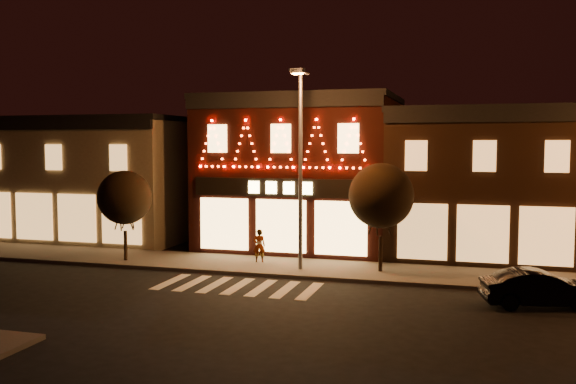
% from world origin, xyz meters
% --- Properties ---
extents(ground, '(120.00, 120.00, 0.00)m').
position_xyz_m(ground, '(0.00, 0.00, 0.00)').
color(ground, black).
rests_on(ground, ground).
extents(sidewalk_far, '(44.00, 4.00, 0.15)m').
position_xyz_m(sidewalk_far, '(2.00, 8.00, 0.07)').
color(sidewalk_far, '#47423D').
rests_on(sidewalk_far, ground).
extents(building_left, '(12.20, 8.28, 7.30)m').
position_xyz_m(building_left, '(-13.00, 13.99, 3.66)').
color(building_left, '#7E735A').
rests_on(building_left, ground).
extents(building_pulp, '(10.20, 8.34, 8.30)m').
position_xyz_m(building_pulp, '(0.00, 13.98, 4.16)').
color(building_pulp, black).
rests_on(building_pulp, ground).
extents(building_right_a, '(9.20, 8.28, 7.50)m').
position_xyz_m(building_right_a, '(9.50, 13.99, 3.76)').
color(building_right_a, '#321D11').
rests_on(building_right_a, ground).
extents(streetlamp_mid, '(0.73, 2.01, 8.74)m').
position_xyz_m(streetlamp_mid, '(1.75, 7.11, 5.28)').
color(streetlamp_mid, '#59595E').
rests_on(streetlamp_mid, sidewalk_far).
extents(tree_left, '(2.58, 2.58, 4.32)m').
position_xyz_m(tree_left, '(-6.96, 7.11, 3.17)').
color(tree_left, black).
rests_on(tree_left, sidewalk_far).
extents(tree_right, '(2.85, 2.85, 4.76)m').
position_xyz_m(tree_right, '(5.20, 7.91, 3.48)').
color(tree_right, black).
rests_on(tree_right, sidewalk_far).
extents(dark_sedan, '(4.19, 2.30, 1.31)m').
position_xyz_m(dark_sedan, '(11.35, 4.03, 0.65)').
color(dark_sedan, black).
rests_on(dark_sedan, ground).
extents(pedestrian, '(0.66, 0.54, 1.58)m').
position_xyz_m(pedestrian, '(-0.60, 8.41, 0.94)').
color(pedestrian, gray).
rests_on(pedestrian, sidewalk_far).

